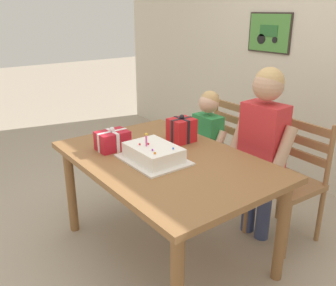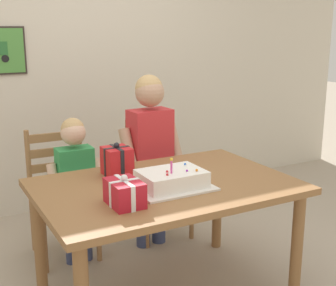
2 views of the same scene
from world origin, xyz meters
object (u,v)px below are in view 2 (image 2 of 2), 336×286
Objects in this scene: birthday_cake at (172,180)px; gift_box_red_large at (117,161)px; dining_table at (166,198)px; child_younger at (75,177)px; chair_left at (62,193)px; gift_box_beside_cake at (125,193)px; child_older at (150,144)px; chair_right at (157,177)px.

birthday_cake is 0.42m from gift_box_red_large.
dining_table is 0.77m from child_younger.
gift_box_red_large reaches higher than chair_left.
birthday_cake reaches higher than gift_box_beside_cake.
child_older reaches higher than gift_box_red_large.
dining_table is 0.97m from chair_left.
birthday_cake is 0.48× the size of chair_right.
child_younger is (-0.57, 0.00, -0.16)m from child_older.
chair_right is 0.71× the size of child_older.
chair_right is at bearing 65.80° from dining_table.
birthday_cake is at bearing -64.82° from gift_box_red_large.
gift_box_red_large is 0.16× the size of child_older.
gift_box_beside_cake is 0.91m from child_younger.
chair_left and chair_right have the same top height.
dining_table is 0.16m from birthday_cake.
chair_left is 0.71× the size of child_older.
gift_box_red_large is 0.47m from child_younger.
chair_right is at bearing 50.40° from child_older.
gift_box_red_large is at bearing 71.78° from gift_box_beside_cake.
dining_table is 3.37× the size of birthday_cake.
chair_right is (0.39, 0.87, -0.18)m from dining_table.
child_younger is (0.06, -0.18, 0.16)m from chair_left.
gift_box_red_large is at bearing -70.11° from child_younger.
dining_table is at bearing -66.00° from chair_left.
birthday_cake reaches higher than dining_table.
chair_left is at bearing 92.16° from gift_box_beside_cake.
chair_right is 0.76m from child_younger.
chair_left is 1.00× the size of chair_right.
dining_table is at bearing -64.39° from child_younger.
dining_table is at bearing -114.20° from chair_right.
gift_box_red_large reaches higher than birthday_cake.
gift_box_beside_cake is at bearing -87.84° from chair_left.
gift_box_red_large is 0.23× the size of chair_right.
gift_box_red_large is 0.94× the size of gift_box_beside_cake.
child_older is (0.59, 0.89, -0.01)m from gift_box_beside_cake.
chair_left is 0.73m from child_older.
child_younger is at bearing 89.04° from gift_box_beside_cake.
gift_box_beside_cake is at bearing -161.63° from birthday_cake.
gift_box_red_large reaches higher than gift_box_beside_cake.
chair_right is at bearing 55.40° from gift_box_beside_cake.
dining_table is 0.97m from chair_right.
chair_right reaches higher than gift_box_beside_cake.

